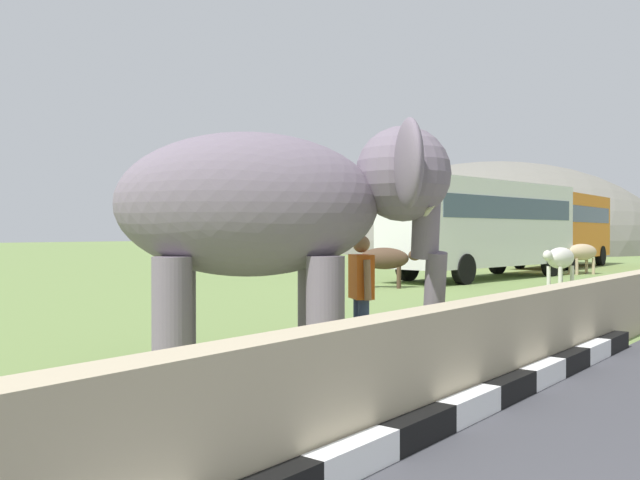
{
  "coord_description": "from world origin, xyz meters",
  "views": [
    {
      "loc": [
        -2.82,
        0.82,
        1.69
      ],
      "look_at": [
        3.52,
        5.87,
        1.6
      ],
      "focal_mm": 38.26,
      "sensor_mm": 36.0,
      "label": 1
    }
  ],
  "objects_px": {
    "elephant": "(279,209)",
    "bus_orange": "(562,224)",
    "cow_mid": "(581,253)",
    "person_handler": "(361,291)",
    "cow_near": "(386,259)",
    "cow_far": "(560,259)",
    "bus_white": "(483,222)"
  },
  "relations": [
    {
      "from": "bus_white",
      "to": "cow_far",
      "type": "relative_size",
      "value": 4.98
    },
    {
      "from": "elephant",
      "to": "cow_far",
      "type": "xyz_separation_m",
      "value": [
        15.03,
        1.88,
        -1.09
      ]
    },
    {
      "from": "elephant",
      "to": "bus_orange",
      "type": "relative_size",
      "value": 0.47
    },
    {
      "from": "elephant",
      "to": "cow_mid",
      "type": "distance_m",
      "value": 22.24
    },
    {
      "from": "bus_white",
      "to": "cow_mid",
      "type": "height_order",
      "value": "bus_white"
    },
    {
      "from": "cow_near",
      "to": "cow_far",
      "type": "distance_m",
      "value": 5.42
    },
    {
      "from": "bus_white",
      "to": "cow_near",
      "type": "height_order",
      "value": "bus_white"
    },
    {
      "from": "person_handler",
      "to": "elephant",
      "type": "bearing_deg",
      "value": 168.74
    },
    {
      "from": "cow_far",
      "to": "elephant",
      "type": "bearing_deg",
      "value": -172.87
    },
    {
      "from": "bus_white",
      "to": "cow_far",
      "type": "distance_m",
      "value": 4.33
    },
    {
      "from": "person_handler",
      "to": "bus_white",
      "type": "distance_m",
      "value": 16.89
    },
    {
      "from": "bus_white",
      "to": "bus_orange",
      "type": "distance_m",
      "value": 10.18
    },
    {
      "from": "cow_mid",
      "to": "elephant",
      "type": "bearing_deg",
      "value": -171.12
    },
    {
      "from": "elephant",
      "to": "cow_near",
      "type": "xyz_separation_m",
      "value": [
        11.42,
        5.92,
        -1.09
      ]
    },
    {
      "from": "bus_white",
      "to": "cow_near",
      "type": "bearing_deg",
      "value": 175.22
    },
    {
      "from": "person_handler",
      "to": "cow_near",
      "type": "height_order",
      "value": "person_handler"
    },
    {
      "from": "cow_near",
      "to": "cow_mid",
      "type": "height_order",
      "value": "same"
    },
    {
      "from": "bus_orange",
      "to": "cow_far",
      "type": "xyz_separation_m",
      "value": [
        -12.3,
        -4.16,
        -1.21
      ]
    },
    {
      "from": "elephant",
      "to": "cow_near",
      "type": "relative_size",
      "value": 2.09
    },
    {
      "from": "person_handler",
      "to": "cow_mid",
      "type": "xyz_separation_m",
      "value": [
        20.63,
        3.69,
        -0.06
      ]
    },
    {
      "from": "person_handler",
      "to": "cow_far",
      "type": "xyz_separation_m",
      "value": [
        13.72,
        2.14,
        -0.06
      ]
    },
    {
      "from": "cow_mid",
      "to": "cow_far",
      "type": "height_order",
      "value": "same"
    },
    {
      "from": "bus_orange",
      "to": "cow_far",
      "type": "bearing_deg",
      "value": -161.3
    },
    {
      "from": "cow_near",
      "to": "person_handler",
      "type": "bearing_deg",
      "value": -148.52
    },
    {
      "from": "bus_white",
      "to": "cow_near",
      "type": "relative_size",
      "value": 5.13
    },
    {
      "from": "person_handler",
      "to": "cow_mid",
      "type": "bearing_deg",
      "value": 10.15
    },
    {
      "from": "cow_near",
      "to": "cow_mid",
      "type": "distance_m",
      "value": 10.81
    },
    {
      "from": "bus_orange",
      "to": "elephant",
      "type": "bearing_deg",
      "value": -167.53
    },
    {
      "from": "bus_orange",
      "to": "cow_far",
      "type": "relative_size",
      "value": 4.33
    },
    {
      "from": "person_handler",
      "to": "cow_near",
      "type": "relative_size",
      "value": 0.9
    },
    {
      "from": "person_handler",
      "to": "cow_far",
      "type": "relative_size",
      "value": 0.87
    },
    {
      "from": "person_handler",
      "to": "cow_far",
      "type": "bearing_deg",
      "value": 8.88
    }
  ]
}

